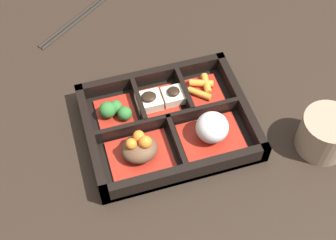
% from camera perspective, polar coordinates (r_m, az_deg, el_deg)
% --- Properties ---
extents(ground_plane, '(3.00, 3.00, 0.00)m').
position_cam_1_polar(ground_plane, '(0.82, 0.00, -1.03)').
color(ground_plane, black).
extents(bento_base, '(0.28, 0.22, 0.01)m').
position_cam_1_polar(bento_base, '(0.81, 0.00, -0.83)').
color(bento_base, black).
rests_on(bento_base, ground_plane).
extents(bento_rim, '(0.28, 0.22, 0.04)m').
position_cam_1_polar(bento_rim, '(0.80, -0.03, -0.10)').
color(bento_rim, black).
rests_on(bento_rim, ground_plane).
extents(bowl_rice, '(0.10, 0.08, 0.06)m').
position_cam_1_polar(bowl_rice, '(0.78, 5.38, -1.16)').
color(bowl_rice, maroon).
rests_on(bowl_rice, bento_base).
extents(bowl_stew, '(0.10, 0.08, 0.05)m').
position_cam_1_polar(bowl_stew, '(0.76, -3.49, -3.58)').
color(bowl_stew, maroon).
rests_on(bowl_stew, bento_base).
extents(bowl_carrots, '(0.06, 0.07, 0.02)m').
position_cam_1_polar(bowl_carrots, '(0.85, 4.39, 3.74)').
color(bowl_carrots, maroon).
rests_on(bowl_carrots, bento_base).
extents(bowl_tofu, '(0.09, 0.07, 0.03)m').
position_cam_1_polar(bowl_tofu, '(0.83, -0.95, 2.53)').
color(bowl_tofu, maroon).
rests_on(bowl_tofu, bento_base).
extents(bowl_greens, '(0.07, 0.07, 0.03)m').
position_cam_1_polar(bowl_greens, '(0.81, -6.49, 1.08)').
color(bowl_greens, maroon).
rests_on(bowl_greens, bento_base).
extents(tea_cup, '(0.09, 0.09, 0.07)m').
position_cam_1_polar(tea_cup, '(0.81, 18.64, -1.49)').
color(tea_cup, gray).
rests_on(tea_cup, ground_plane).
extents(chopsticks, '(0.20, 0.15, 0.01)m').
position_cam_1_polar(chopsticks, '(1.02, -10.56, 12.48)').
color(chopsticks, black).
rests_on(chopsticks, ground_plane).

